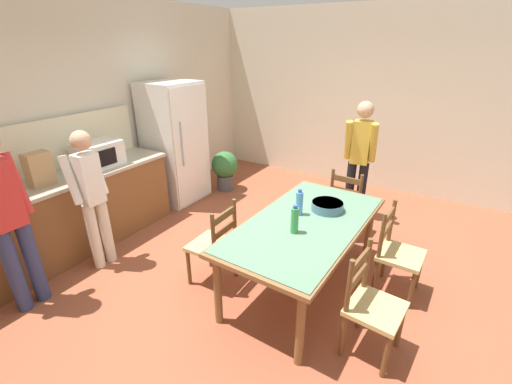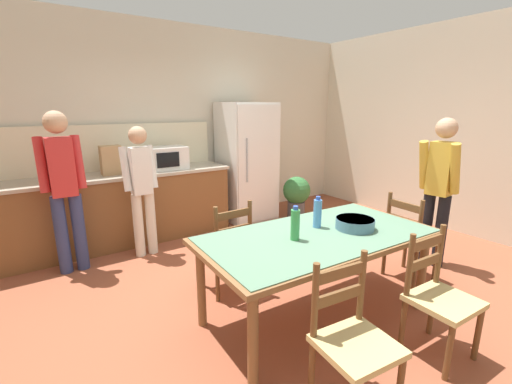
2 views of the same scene
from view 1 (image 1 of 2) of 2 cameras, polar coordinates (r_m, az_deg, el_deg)
ground_plane at (r=3.83m, az=1.36°, el=-13.75°), size 8.32×8.32×0.00m
wall_back at (r=5.00m, az=-26.53°, el=11.17°), size 6.52×0.12×2.90m
wall_right at (r=6.16m, az=17.26°, el=14.48°), size 0.12×5.20×2.90m
kitchen_counter at (r=4.52m, az=-30.25°, el=-4.06°), size 2.90×0.66×0.93m
counter_splashback at (r=4.54m, az=-34.16°, el=5.58°), size 2.86×0.03×0.60m
refrigerator at (r=5.42m, az=-13.33°, el=7.87°), size 0.78×0.73×1.82m
microwave at (r=4.60m, az=-24.78°, el=5.74°), size 0.50×0.39×0.30m
paper_bag at (r=4.25m, az=-32.47°, el=3.25°), size 0.24×0.16×0.36m
dining_table at (r=3.35m, az=8.22°, el=-5.99°), size 1.97×1.08×0.75m
bottle_near_centre at (r=3.07m, az=6.47°, el=-4.66°), size 0.07×0.07×0.27m
bottle_off_centre at (r=3.39m, az=7.23°, el=-1.83°), size 0.07×0.07×0.27m
serving_bowl at (r=3.55m, az=11.81°, el=-2.24°), size 0.32×0.32×0.09m
chair_head_end at (r=4.52m, az=15.01°, el=-1.84°), size 0.43×0.45×0.91m
chair_side_near_right at (r=3.65m, az=22.46°, el=-9.38°), size 0.44×0.42×0.91m
chair_side_far_left at (r=3.53m, az=-6.93°, el=-8.75°), size 0.43×0.41×0.91m
chair_side_near_left at (r=2.95m, az=18.63°, el=-17.48°), size 0.46×0.44×0.91m
person_at_sink at (r=3.66m, az=-36.19°, el=-3.03°), size 0.43×0.30×1.72m
person_at_counter at (r=3.99m, az=-25.75°, el=-0.25°), size 0.39×0.27×1.54m
person_by_table at (r=4.86m, az=16.88°, el=5.87°), size 0.30×0.43×1.64m
potted_plant at (r=5.79m, az=-5.22°, el=4.01°), size 0.44×0.44×0.67m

